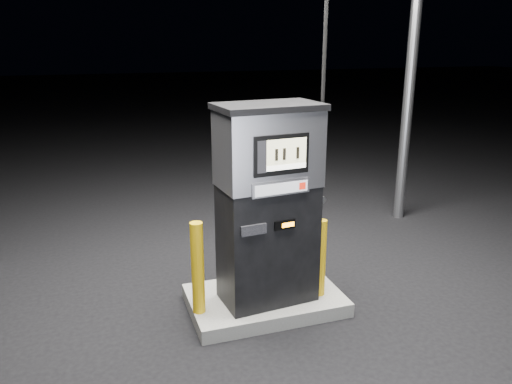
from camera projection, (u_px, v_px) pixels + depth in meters
name	position (u px, v px, depth m)	size (l,w,h in m)	color
ground	(265.00, 306.00, 5.36)	(80.00, 80.00, 0.00)	black
pump_island	(265.00, 300.00, 5.34)	(1.60, 1.00, 0.15)	#5F5F5B
fuel_dispenser	(268.00, 204.00, 4.95)	(1.14, 0.69, 4.21)	black
bollard_left	(198.00, 268.00, 4.84)	(0.13, 0.13, 0.94)	gold
bollard_right	(320.00, 258.00, 5.20)	(0.11, 0.11, 0.84)	gold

